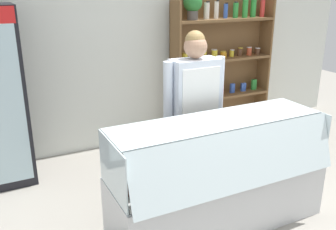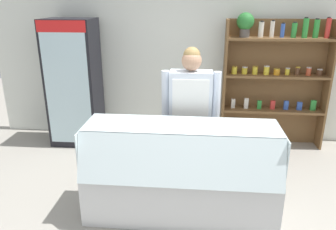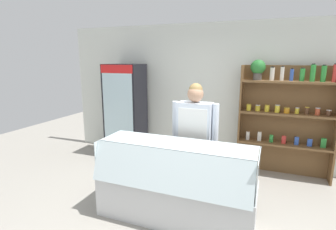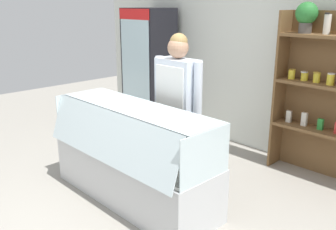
# 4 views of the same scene
# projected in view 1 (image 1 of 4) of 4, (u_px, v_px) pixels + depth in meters

# --- Properties ---
(ground_plane) EXTENTS (12.00, 12.00, 0.00)m
(ground_plane) POSITION_uv_depth(u_px,v_px,m) (243.00, 222.00, 3.50)
(ground_plane) COLOR gray
(back_wall) EXTENTS (6.80, 0.10, 2.70)m
(back_wall) POSITION_uv_depth(u_px,v_px,m) (143.00, 44.00, 5.02)
(back_wall) COLOR silver
(back_wall) RESTS_ON ground
(shelving_unit) EXTENTS (1.54, 0.29, 2.02)m
(shelving_unit) POSITION_uv_depth(u_px,v_px,m) (218.00, 57.00, 5.30)
(shelving_unit) COLOR brown
(shelving_unit) RESTS_ON ground
(deli_display_case) EXTENTS (1.97, 0.72, 1.01)m
(deli_display_case) POSITION_uv_depth(u_px,v_px,m) (217.00, 193.00, 3.40)
(deli_display_case) COLOR silver
(deli_display_case) RESTS_ON ground
(shop_clerk) EXTENTS (0.67, 0.25, 1.71)m
(shop_clerk) POSITION_uv_depth(u_px,v_px,m) (194.00, 101.00, 3.69)
(shop_clerk) COLOR #2D2D38
(shop_clerk) RESTS_ON ground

